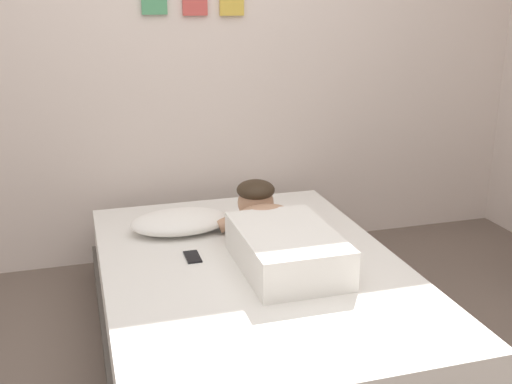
{
  "coord_description": "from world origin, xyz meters",
  "views": [
    {
      "loc": [
        -0.71,
        -2.03,
        1.62
      ],
      "look_at": [
        0.12,
        0.81,
        0.66
      ],
      "focal_mm": 43.78,
      "sensor_mm": 36.0,
      "label": 1
    }
  ],
  "objects_px": {
    "person_lying": "(277,235)",
    "cell_phone": "(193,257)",
    "pillow": "(180,222)",
    "coffee_cup": "(243,221)",
    "bed": "(254,304)"
  },
  "relations": [
    {
      "from": "bed",
      "to": "person_lying",
      "type": "bearing_deg",
      "value": 25.89
    },
    {
      "from": "bed",
      "to": "pillow",
      "type": "bearing_deg",
      "value": 116.55
    },
    {
      "from": "pillow",
      "to": "cell_phone",
      "type": "distance_m",
      "value": 0.35
    },
    {
      "from": "pillow",
      "to": "person_lying",
      "type": "xyz_separation_m",
      "value": [
        0.39,
        -0.44,
        0.05
      ]
    },
    {
      "from": "person_lying",
      "to": "cell_phone",
      "type": "xyz_separation_m",
      "value": [
        -0.39,
        0.09,
        -0.1
      ]
    },
    {
      "from": "pillow",
      "to": "cell_phone",
      "type": "height_order",
      "value": "pillow"
    },
    {
      "from": "coffee_cup",
      "to": "bed",
      "type": "bearing_deg",
      "value": -99.44
    },
    {
      "from": "person_lying",
      "to": "bed",
      "type": "bearing_deg",
      "value": -154.11
    },
    {
      "from": "person_lying",
      "to": "cell_phone",
      "type": "distance_m",
      "value": 0.42
    },
    {
      "from": "pillow",
      "to": "cell_phone",
      "type": "bearing_deg",
      "value": -90.56
    },
    {
      "from": "bed",
      "to": "pillow",
      "type": "relative_size",
      "value": 3.87
    },
    {
      "from": "coffee_cup",
      "to": "cell_phone",
      "type": "height_order",
      "value": "coffee_cup"
    },
    {
      "from": "bed",
      "to": "person_lying",
      "type": "relative_size",
      "value": 2.19
    },
    {
      "from": "cell_phone",
      "to": "pillow",
      "type": "bearing_deg",
      "value": 89.44
    },
    {
      "from": "pillow",
      "to": "coffee_cup",
      "type": "relative_size",
      "value": 4.16
    }
  ]
}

